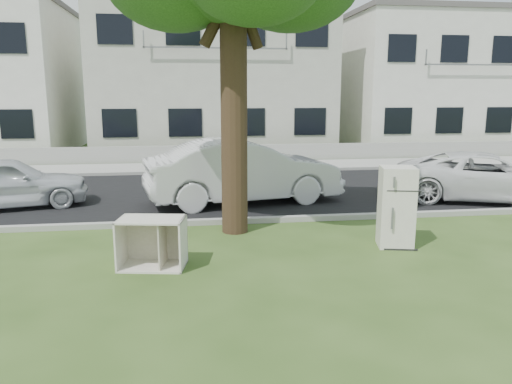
{
  "coord_description": "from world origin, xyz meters",
  "views": [
    {
      "loc": [
        -1.38,
        -8.33,
        2.9
      ],
      "look_at": [
        -0.12,
        0.6,
        1.08
      ],
      "focal_mm": 35.0,
      "sensor_mm": 36.0,
      "label": 1
    }
  ],
  "objects": [
    {
      "name": "low_wall",
      "position": [
        0.0,
        12.6,
        0.35
      ],
      "size": [
        120.0,
        0.15,
        0.7
      ],
      "primitive_type": "cube",
      "color": "gray",
      "rests_on": "ground"
    },
    {
      "name": "ground",
      "position": [
        0.0,
        0.0,
        0.0
      ],
      "size": [
        120.0,
        120.0,
        0.0
      ],
      "primitive_type": "plane",
      "color": "#2F4719"
    },
    {
      "name": "cabinet",
      "position": [
        -1.98,
        -0.18,
        0.42
      ],
      "size": [
        1.18,
        0.85,
        0.84
      ],
      "primitive_type": "cube",
      "rotation": [
        0.0,
        0.0,
        -0.18
      ],
      "color": "white",
      "rests_on": "ground"
    },
    {
      "name": "road",
      "position": [
        0.0,
        6.0,
        0.01
      ],
      "size": [
        120.0,
        7.0,
        0.01
      ],
      "primitive_type": "cube",
      "color": "black",
      "rests_on": "ground"
    },
    {
      "name": "townhouse_center",
      "position": [
        0.0,
        17.5,
        3.72
      ],
      "size": [
        11.22,
        8.16,
        7.44
      ],
      "color": "beige",
      "rests_on": "ground"
    },
    {
      "name": "car_center",
      "position": [
        0.1,
        4.58,
        0.84
      ],
      "size": [
        5.35,
        2.7,
        1.68
      ],
      "primitive_type": "imported",
      "rotation": [
        0.0,
        0.0,
        1.76
      ],
      "color": "silver",
      "rests_on": "ground"
    },
    {
      "name": "plank_a",
      "position": [
        -2.07,
        -0.12,
        0.01
      ],
      "size": [
        1.05,
        0.17,
        0.02
      ],
      "primitive_type": "cube",
      "rotation": [
        0.0,
        0.0,
        0.08
      ],
      "color": "#A88551",
      "rests_on": "ground"
    },
    {
      "name": "fridge",
      "position": [
        2.52,
        0.37,
        0.76
      ],
      "size": [
        0.75,
        0.71,
        1.53
      ],
      "primitive_type": "cube",
      "rotation": [
        0.0,
        0.0,
        -0.23
      ],
      "color": "beige",
      "rests_on": "ground"
    },
    {
      "name": "sidewalk",
      "position": [
        0.0,
        11.0,
        0.01
      ],
      "size": [
        120.0,
        2.8,
        0.01
      ],
      "primitive_type": "cube",
      "color": "gray",
      "rests_on": "ground"
    },
    {
      "name": "plank_c",
      "position": [
        -1.6,
        1.26,
        0.01
      ],
      "size": [
        0.1,
        0.76,
        0.02
      ],
      "primitive_type": "cube",
      "rotation": [
        0.0,
        0.0,
        1.59
      ],
      "color": "#A57E5B",
      "rests_on": "ground"
    },
    {
      "name": "car_right",
      "position": [
        6.65,
        3.96,
        0.65
      ],
      "size": [
        5.12,
        3.59,
        1.3
      ],
      "primitive_type": "imported",
      "rotation": [
        0.0,
        0.0,
        1.23
      ],
      "color": "silver",
      "rests_on": "ground"
    },
    {
      "name": "townhouse_right",
      "position": [
        12.0,
        17.5,
        3.42
      ],
      "size": [
        10.2,
        8.16,
        6.84
      ],
      "color": "white",
      "rests_on": "ground"
    },
    {
      "name": "car_left",
      "position": [
        -5.89,
        4.78,
        0.66
      ],
      "size": [
        4.15,
        2.49,
        1.32
      ],
      "primitive_type": "imported",
      "rotation": [
        0.0,
        0.0,
        1.83
      ],
      "color": "silver",
      "rests_on": "ground"
    },
    {
      "name": "plank_b",
      "position": [
        -2.34,
        0.89,
        0.01
      ],
      "size": [
        0.84,
        0.74,
        0.02
      ],
      "primitive_type": "cube",
      "rotation": [
        0.0,
        0.0,
        -0.7
      ],
      "color": "tan",
      "rests_on": "ground"
    },
    {
      "name": "kerb_far",
      "position": [
        0.0,
        9.55,
        0.0
      ],
      "size": [
        120.0,
        0.18,
        0.12
      ],
      "primitive_type": "cube",
      "color": "gray",
      "rests_on": "ground"
    },
    {
      "name": "kerb_near",
      "position": [
        0.0,
        2.45,
        0.0
      ],
      "size": [
        120.0,
        0.18,
        0.12
      ],
      "primitive_type": "cube",
      "color": "gray",
      "rests_on": "ground"
    }
  ]
}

